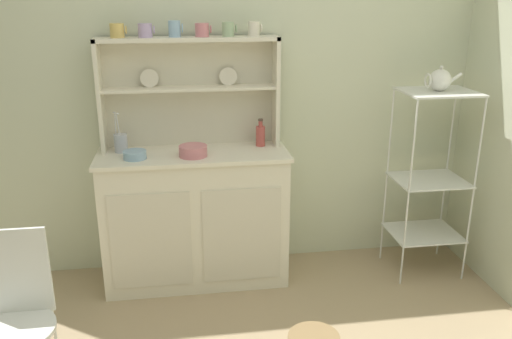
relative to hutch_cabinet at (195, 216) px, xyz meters
The scene contains 16 objects.
wall_back 0.88m from the hutch_cabinet, 47.24° to the left, with size 3.84×0.05×2.50m, color beige.
hutch_cabinet is the anchor object (origin of this frame).
hutch_shelf_unit 0.83m from the hutch_cabinet, 90.00° to the left, with size 1.08×0.18×0.67m.
bakers_rack 1.52m from the hutch_cabinet, ahead, with size 0.44×0.37×1.21m.
wire_chair 1.32m from the hutch_cabinet, 127.78° to the right, with size 0.36×0.36×0.85m.
cup_gold_0 1.20m from the hutch_cabinet, 162.99° to the left, with size 0.09×0.08×0.08m.
cup_lilac_1 1.16m from the hutch_cabinet, 153.13° to the left, with size 0.10×0.08×0.08m.
cup_sky_2 1.15m from the hutch_cabinet, 120.66° to the left, with size 0.08×0.07×0.09m.
cup_rose_3 1.14m from the hutch_cabinet, 54.65° to the left, with size 0.10×0.08×0.08m.
cup_sage_4 1.16m from the hutch_cabinet, 26.67° to the left, with size 0.08×0.07×0.08m.
cup_cream_5 1.21m from the hutch_cabinet, 17.25° to the left, with size 0.08×0.07×0.09m.
bowl_mixing_large 0.56m from the hutch_cabinet, 167.77° to the right, with size 0.13×0.13×0.05m, color #8EB2D1.
bowl_floral_medium 0.46m from the hutch_cabinet, 90.00° to the right, with size 0.17×0.17×0.06m, color #D17A84.
jam_bottle 0.65m from the hutch_cabinet, 11.39° to the left, with size 0.06×0.06×0.17m.
utensil_jar 0.65m from the hutch_cabinet, 169.75° to the left, with size 0.08×0.08×0.25m.
porcelain_teapot 1.71m from the hutch_cabinet, ahead, with size 0.22×0.13×0.15m.
Camera 1 is at (-0.31, -1.73, 1.79)m, focal length 37.31 mm.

